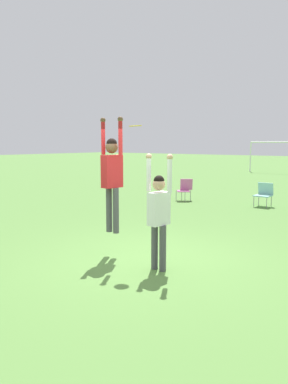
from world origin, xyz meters
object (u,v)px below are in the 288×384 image
person_defending (159,210)px  frisbee (135,126)px  person_jumping (112,172)px  camping_chair_2 (264,193)px  camping_chair_3 (185,188)px

person_defending → frisbee: (-0.69, 0.21, 1.46)m
person_jumping → camping_chair_2: (0.28, 7.56, -1.20)m
frisbee → camping_chair_2: 7.80m
camping_chair_2 → camping_chair_3: size_ratio=0.99×
person_defending → frisbee: 1.63m
person_jumping → frisbee: bearing=-77.9°
person_jumping → frisbee: 1.03m
camping_chair_2 → camping_chair_3: (-2.92, -0.57, 0.00)m
camping_chair_3 → camping_chair_2: bearing=154.1°
person_jumping → person_defending: 1.40m
person_defending → camping_chair_3: person_defending is taller
camping_chair_2 → camping_chair_3: 2.98m
frisbee → person_jumping: bearing=-175.6°
camping_chair_2 → frisbee: bearing=92.1°
person_defending → camping_chair_3: size_ratio=2.43×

